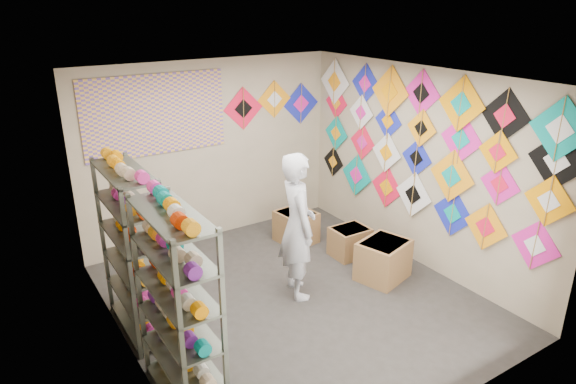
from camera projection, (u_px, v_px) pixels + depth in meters
ground at (294, 299)px, 6.36m from camera, size 4.50×4.50×0.00m
room_walls at (295, 173)px, 5.78m from camera, size 4.50×4.50×4.50m
shelf_rack_front at (178, 311)px, 4.46m from camera, size 0.40×1.10×1.90m
shelf_rack_back at (133, 252)px, 5.48m from camera, size 0.40×1.10×1.90m
string_spools at (152, 270)px, 4.93m from camera, size 0.12×2.36×0.12m
kite_wall_display at (422, 146)px, 6.74m from camera, size 0.06×4.38×2.09m
back_wall_kites at (273, 104)px, 7.98m from camera, size 1.71×0.02×0.75m
poster at (156, 115)px, 7.00m from camera, size 2.00×0.01×1.10m
shopkeeper at (297, 226)px, 6.18m from camera, size 0.90×0.79×1.84m
carton_a at (383, 260)px, 6.75m from camera, size 0.75×0.68×0.53m
carton_b at (350, 242)px, 7.37m from camera, size 0.52×0.43×0.42m
carton_c at (296, 227)px, 7.79m from camera, size 0.56×0.60×0.48m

